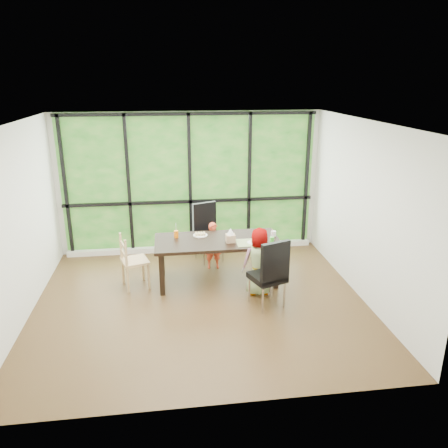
% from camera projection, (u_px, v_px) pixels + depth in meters
% --- Properties ---
extents(ground, '(5.00, 5.00, 0.00)m').
position_uv_depth(ground, '(201.00, 302.00, 6.74)').
color(ground, black).
rests_on(ground, ground).
extents(back_wall, '(5.00, 0.00, 5.00)m').
position_uv_depth(back_wall, '(190.00, 183.00, 8.42)').
color(back_wall, silver).
rests_on(back_wall, ground).
extents(foliage_backdrop, '(4.80, 0.02, 2.65)m').
position_uv_depth(foliage_backdrop, '(190.00, 183.00, 8.41)').
color(foliage_backdrop, '#165116').
rests_on(foliage_backdrop, back_wall).
extents(window_mullions, '(4.80, 0.06, 2.65)m').
position_uv_depth(window_mullions, '(190.00, 184.00, 8.37)').
color(window_mullions, black).
rests_on(window_mullions, back_wall).
extents(window_sill, '(4.80, 0.12, 0.10)m').
position_uv_depth(window_sill, '(192.00, 248.00, 8.74)').
color(window_sill, silver).
rests_on(window_sill, ground).
extents(dining_table, '(2.12, 1.13, 0.75)m').
position_uv_depth(dining_table, '(217.00, 261.00, 7.31)').
color(dining_table, black).
rests_on(dining_table, ground).
extents(chair_window_leather, '(0.59, 0.59, 1.08)m').
position_uv_depth(chair_window_leather, '(209.00, 233.00, 8.11)').
color(chair_window_leather, black).
rests_on(chair_window_leather, ground).
extents(chair_interior_leather, '(0.59, 0.59, 1.08)m').
position_uv_depth(chair_interior_leather, '(267.00, 272.00, 6.49)').
color(chair_interior_leather, black).
rests_on(chair_interior_leather, ground).
extents(chair_end_beech, '(0.51, 0.52, 0.90)m').
position_uv_depth(chair_end_beech, '(135.00, 261.00, 7.12)').
color(chair_end_beech, tan).
rests_on(chair_end_beech, ground).
extents(child_toddler, '(0.32, 0.21, 0.85)m').
position_uv_depth(child_toddler, '(214.00, 246.00, 7.83)').
color(child_toddler, '#DE4728').
rests_on(child_toddler, ground).
extents(child_older, '(0.55, 0.37, 1.09)m').
position_uv_depth(child_older, '(259.00, 262.00, 6.84)').
color(child_older, slate).
rests_on(child_older, ground).
extents(placemat, '(0.49, 0.36, 0.01)m').
position_uv_depth(placemat, '(252.00, 243.00, 7.06)').
color(placemat, tan).
rests_on(placemat, dining_table).
extents(plate_far, '(0.24, 0.24, 0.02)m').
position_uv_depth(plate_far, '(200.00, 235.00, 7.37)').
color(plate_far, white).
rests_on(plate_far, dining_table).
extents(plate_near, '(0.21, 0.21, 0.01)m').
position_uv_depth(plate_near, '(254.00, 243.00, 7.05)').
color(plate_near, white).
rests_on(plate_near, dining_table).
extents(orange_cup, '(0.07, 0.07, 0.12)m').
position_uv_depth(orange_cup, '(176.00, 234.00, 7.28)').
color(orange_cup, orange).
rests_on(orange_cup, dining_table).
extents(green_cup, '(0.07, 0.07, 0.11)m').
position_uv_depth(green_cup, '(272.00, 240.00, 7.02)').
color(green_cup, '#46D137').
rests_on(green_cup, dining_table).
extents(white_mug, '(0.09, 0.09, 0.09)m').
position_uv_depth(white_mug, '(273.00, 234.00, 7.35)').
color(white_mug, white).
rests_on(white_mug, dining_table).
extents(tissue_box, '(0.15, 0.15, 0.13)m').
position_uv_depth(tissue_box, '(230.00, 238.00, 7.08)').
color(tissue_box, tan).
rests_on(tissue_box, dining_table).
extents(crepe_rolls_far, '(0.20, 0.12, 0.04)m').
position_uv_depth(crepe_rolls_far, '(200.00, 234.00, 7.37)').
color(crepe_rolls_far, tan).
rests_on(crepe_rolls_far, plate_far).
extents(crepe_rolls_near, '(0.10, 0.12, 0.04)m').
position_uv_depth(crepe_rolls_near, '(254.00, 241.00, 7.04)').
color(crepe_rolls_near, tan).
rests_on(crepe_rolls_near, plate_near).
extents(straw_white, '(0.01, 0.04, 0.20)m').
position_uv_depth(straw_white, '(176.00, 228.00, 7.25)').
color(straw_white, white).
rests_on(straw_white, orange_cup).
extents(straw_pink, '(0.01, 0.04, 0.20)m').
position_uv_depth(straw_pink, '(272.00, 235.00, 6.99)').
color(straw_pink, pink).
rests_on(straw_pink, green_cup).
extents(tissue, '(0.12, 0.12, 0.11)m').
position_uv_depth(tissue, '(230.00, 231.00, 7.04)').
color(tissue, white).
rests_on(tissue, tissue_box).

